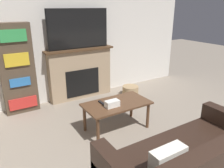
% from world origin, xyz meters
% --- Properties ---
extents(wall_back, '(5.63, 0.06, 2.70)m').
position_xyz_m(wall_back, '(0.00, 4.01, 1.35)').
color(wall_back, silver).
rests_on(wall_back, ground_plane).
extents(fireplace, '(1.48, 0.28, 1.10)m').
position_xyz_m(fireplace, '(-0.01, 3.86, 0.55)').
color(fireplace, tan).
rests_on(fireplace, ground_plane).
extents(tv, '(1.30, 0.03, 0.80)m').
position_xyz_m(tv, '(-0.01, 3.84, 1.50)').
color(tv, black).
rests_on(tv, fireplace).
extents(couch, '(1.88, 0.92, 0.85)m').
position_xyz_m(couch, '(-0.10, 0.80, 0.30)').
color(couch, black).
rests_on(couch, ground_plane).
extents(coffee_table, '(1.06, 0.58, 0.48)m').
position_xyz_m(coffee_table, '(-0.08, 2.30, 0.41)').
color(coffee_table, brown).
rests_on(coffee_table, ground_plane).
extents(tissue_box, '(0.22, 0.12, 0.10)m').
position_xyz_m(tissue_box, '(-0.21, 2.22, 0.53)').
color(tissue_box, white).
rests_on(tissue_box, coffee_table).
extents(remote_control, '(0.04, 0.15, 0.02)m').
position_xyz_m(remote_control, '(-0.29, 2.41, 0.49)').
color(remote_control, black).
rests_on(remote_control, coffee_table).
extents(bookshelf, '(0.60, 0.29, 1.67)m').
position_xyz_m(bookshelf, '(-1.27, 3.84, 0.83)').
color(bookshelf, '#4C3D2D').
rests_on(bookshelf, ground_plane).
extents(storage_basket, '(0.36, 0.36, 0.21)m').
position_xyz_m(storage_basket, '(0.99, 3.38, 0.11)').
color(storage_basket, tan).
rests_on(storage_basket, ground_plane).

